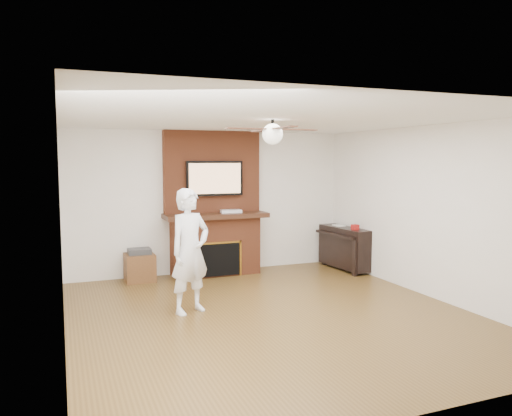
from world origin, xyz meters
name	(u,v)px	position (x,y,z in m)	size (l,w,h in m)	color
room_shell	(272,219)	(0.00, 0.00, 1.25)	(5.36, 5.86, 2.86)	#513817
fireplace	(214,218)	(0.00, 2.55, 1.00)	(1.78, 0.64, 2.50)	brown
tv	(215,178)	(0.00, 2.50, 1.68)	(1.00, 0.08, 0.60)	black
ceiling_fan	(273,133)	(0.00, 0.00, 2.33)	(1.21, 1.21, 0.31)	black
person	(190,251)	(-0.94, 0.52, 0.82)	(0.60, 0.40, 1.63)	white
side_table	(140,266)	(-1.31, 2.48, 0.25)	(0.47, 0.47, 0.54)	#523017
piano	(345,247)	(2.31, 2.00, 0.41)	(0.54, 1.21, 0.86)	black
cable_box	(231,211)	(0.27, 2.45, 1.11)	(0.36, 0.21, 0.05)	silver
candle_orange	(209,273)	(-0.15, 2.36, 0.06)	(0.07, 0.07, 0.12)	orange
candle_green	(212,273)	(-0.10, 2.38, 0.05)	(0.07, 0.07, 0.10)	#428E38
candle_cream	(228,273)	(0.17, 2.32, 0.05)	(0.09, 0.09, 0.10)	#C1B49A
candle_blue	(231,272)	(0.26, 2.38, 0.04)	(0.06, 0.06, 0.07)	#3647A2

